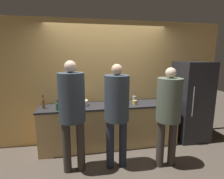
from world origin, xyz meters
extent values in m
plane|color=#4C4238|center=(0.00, 0.00, 0.00)|extent=(14.00, 14.00, 0.00)
cube|color=#E0B266|center=(0.00, 0.66, 1.30)|extent=(5.20, 0.06, 2.60)
cube|color=tan|center=(0.00, 0.35, 0.43)|extent=(2.79, 0.61, 0.85)
cube|color=#28282D|center=(0.00, 0.35, 0.87)|extent=(2.82, 0.64, 0.03)
cube|color=#232328|center=(1.84, 0.31, 0.87)|extent=(0.68, 0.66, 1.75)
cylinder|color=#99999E|center=(1.63, -0.03, 0.96)|extent=(0.02, 0.02, 0.61)
cylinder|color=#38332D|center=(-0.85, -0.38, 0.43)|extent=(0.13, 0.13, 0.86)
cylinder|color=#38332D|center=(-0.62, -0.38, 0.43)|extent=(0.13, 0.13, 0.86)
cylinder|color=#333D47|center=(-0.73, -0.38, 1.24)|extent=(0.41, 0.41, 0.76)
sphere|color=beige|center=(-0.73, -0.38, 1.71)|extent=(0.18, 0.18, 0.18)
cylinder|color=#232838|center=(-0.14, -0.41, 0.42)|extent=(0.13, 0.13, 0.84)
cylinder|color=#232838|center=(0.08, -0.41, 0.42)|extent=(0.13, 0.13, 0.84)
cylinder|color=#333D47|center=(-0.03, -0.41, 1.20)|extent=(0.40, 0.40, 0.73)
sphere|color=#DBAD89|center=(-0.03, -0.41, 1.66)|extent=(0.17, 0.17, 0.17)
cylinder|color=#38332D|center=(0.70, -0.54, 0.41)|extent=(0.13, 0.13, 0.81)
cylinder|color=#38332D|center=(0.92, -0.54, 0.41)|extent=(0.13, 0.13, 0.81)
cylinder|color=#515B4C|center=(0.81, -0.54, 1.17)|extent=(0.40, 0.40, 0.71)
sphere|color=beige|center=(0.81, -0.54, 1.60)|extent=(0.17, 0.17, 0.17)
cylinder|color=beige|center=(-0.58, 0.38, 0.94)|extent=(0.27, 0.27, 0.11)
ellipsoid|color=yellow|center=(-0.55, 0.38, 1.02)|extent=(0.15, 0.12, 0.04)
cylinder|color=#ADA393|center=(0.56, 0.44, 0.96)|extent=(0.09, 0.09, 0.13)
cylinder|color=#99754C|center=(0.55, 0.44, 1.06)|extent=(0.01, 0.05, 0.22)
cylinder|color=#99754C|center=(0.56, 0.44, 1.06)|extent=(0.03, 0.04, 0.22)
cylinder|color=#99754C|center=(0.56, 0.43, 1.06)|extent=(0.05, 0.01, 0.22)
cylinder|color=#236033|center=(-1.01, 0.16, 0.96)|extent=(0.08, 0.08, 0.13)
cylinder|color=#236033|center=(-1.01, 0.16, 1.04)|extent=(0.04, 0.04, 0.04)
cylinder|color=black|center=(-1.01, 0.16, 1.07)|extent=(0.04, 0.04, 0.02)
cylinder|color=brown|center=(-1.29, 0.32, 0.98)|extent=(0.06, 0.06, 0.18)
cylinder|color=brown|center=(-1.29, 0.32, 1.10)|extent=(0.03, 0.03, 0.06)
cylinder|color=black|center=(-1.29, 0.32, 1.13)|extent=(0.03, 0.03, 0.02)
cylinder|color=gold|center=(0.50, 0.27, 0.93)|extent=(0.09, 0.09, 0.08)
camera|label=1|loc=(-0.63, -3.05, 1.86)|focal=28.00mm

